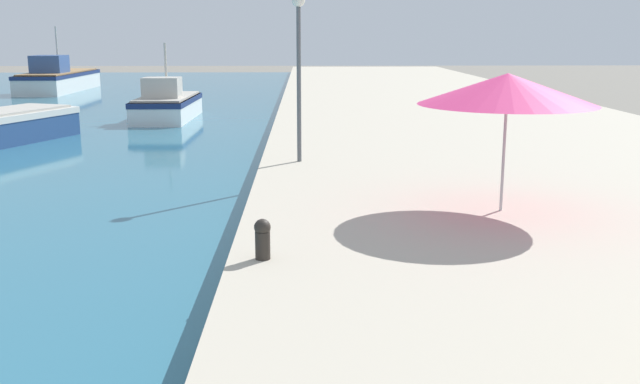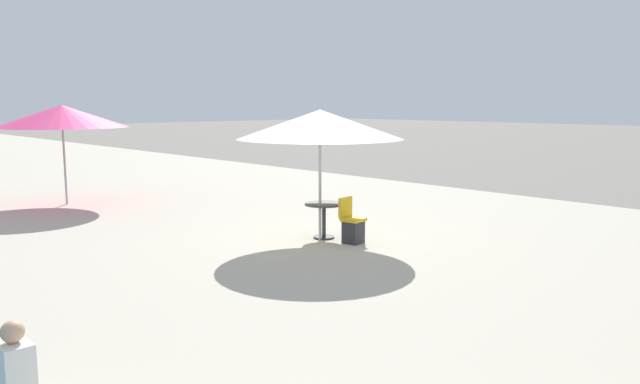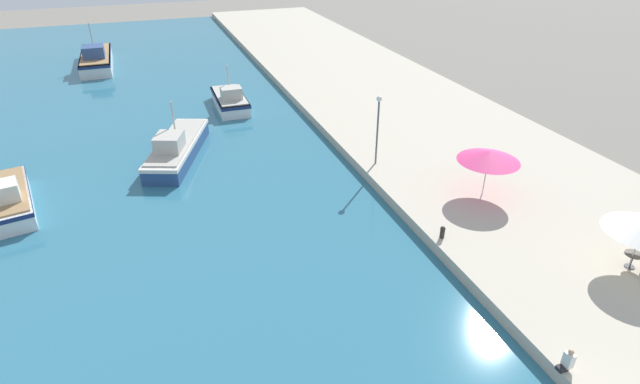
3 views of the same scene
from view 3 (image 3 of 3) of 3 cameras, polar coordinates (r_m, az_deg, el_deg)
quay_promenade at (r=48.90m, az=5.84°, el=11.70°), size 16.00×90.00×0.66m
fishing_boat_near at (r=33.49m, az=-32.44°, el=-0.68°), size 4.00×7.09×3.84m
fishing_boat_mid at (r=35.92m, az=-16.03°, el=4.93°), size 5.38×9.05×4.05m
fishing_boat_far at (r=44.82m, az=-10.24°, el=10.35°), size 2.55×6.37×3.71m
fishing_boat_distant at (r=61.96m, az=-24.22°, el=13.74°), size 3.19×10.73×4.68m
cafe_umbrella_white at (r=29.52m, az=18.76°, el=3.93°), size 3.50×3.50×2.75m
cafe_table at (r=27.12m, az=32.14°, el=-6.36°), size 0.80×0.80×0.74m
person_at_quay at (r=20.69m, az=26.43°, el=-16.88°), size 0.51×0.36×0.93m
mooring_bollard at (r=25.83m, az=13.82°, el=-4.42°), size 0.26×0.26×0.65m
lamppost at (r=31.67m, az=6.66°, el=8.33°), size 0.36×0.36×4.56m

